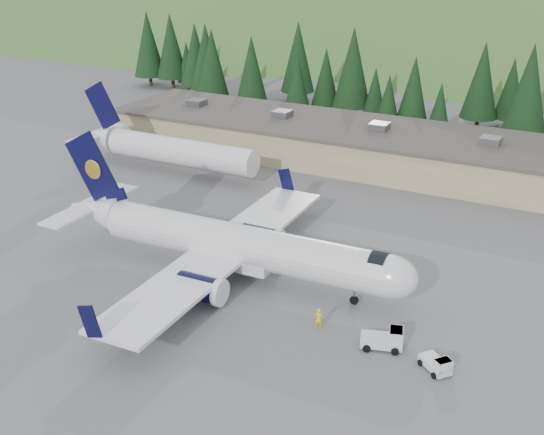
{
  "coord_description": "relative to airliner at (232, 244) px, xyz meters",
  "views": [
    {
      "loc": [
        29.09,
        -49.78,
        30.72
      ],
      "look_at": [
        0.0,
        6.0,
        4.0
      ],
      "focal_mm": 45.0,
      "sensor_mm": 36.0,
      "label": 1
    }
  ],
  "objects": [
    {
      "name": "baggage_tug_b",
      "position": [
        21.46,
        -6.21,
        -2.66
      ],
      "size": [
        2.89,
        2.72,
        1.42
      ],
      "rotation": [
        0.0,
        0.0,
        -0.69
      ],
      "color": "silver",
      "rests_on": "ground"
    },
    {
      "name": "baggage_tug_a",
      "position": [
        16.97,
        -4.96,
        -2.51
      ],
      "size": [
        3.64,
        2.73,
        1.76
      ],
      "rotation": [
        0.0,
        0.0,
        0.29
      ],
      "color": "silver",
      "rests_on": "ground"
    },
    {
      "name": "ramp_worker",
      "position": [
        11.12,
        -4.84,
        -2.34
      ],
      "size": [
        0.8,
        0.64,
        1.9
      ],
      "primitive_type": "imported",
      "rotation": [
        0.0,
        0.0,
        3.45
      ],
      "color": "yellow",
      "rests_on": "ground"
    },
    {
      "name": "airliner",
      "position": [
        0.0,
        0.0,
        0.0
      ],
      "size": [
        37.17,
        34.79,
        12.36
      ],
      "rotation": [
        0.0,
        0.0,
        0.03
      ],
      "color": "white",
      "rests_on": "ground"
    },
    {
      "name": "terminal_building",
      "position": [
        -3.92,
        38.03,
        -0.67
      ],
      "size": [
        71.0,
        17.0,
        6.1
      ],
      "color": "#938661",
      "rests_on": "ground"
    },
    {
      "name": "ground",
      "position": [
        1.09,
        0.03,
        -3.29
      ],
      "size": [
        600.0,
        600.0,
        0.0
      ],
      "primitive_type": "plane",
      "color": "slate"
    },
    {
      "name": "second_airliner",
      "position": [
        -23.84,
        22.03,
        0.03
      ],
      "size": [
        27.5,
        11.0,
        10.05
      ],
      "color": "white",
      "rests_on": "ground"
    },
    {
      "name": "tree_line",
      "position": [
        -9.29,
        61.65,
        4.44
      ],
      "size": [
        113.35,
        17.82,
        14.45
      ],
      "color": "black",
      "rests_on": "ground"
    }
  ]
}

